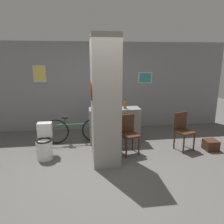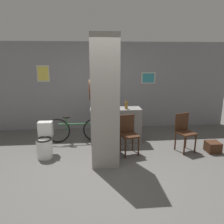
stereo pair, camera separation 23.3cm
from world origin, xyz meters
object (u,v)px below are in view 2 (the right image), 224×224
(chair_by_doorway, at_px, (184,130))
(bicycle, at_px, (77,130))
(bottle_tall, at_px, (126,105))
(toilet, at_px, (45,142))
(chair_near_pillar, at_px, (128,133))

(chair_by_doorway, height_order, bicycle, chair_by_doorway)
(bicycle, xyz_separation_m, bottle_tall, (1.27, -0.10, 0.65))
(toilet, relative_size, bottle_tall, 2.82)
(chair_by_doorway, distance_m, bicycle, 2.66)
(bicycle, bearing_deg, chair_near_pillar, -32.57)
(toilet, relative_size, chair_by_doorway, 0.85)
(chair_near_pillar, relative_size, bottle_tall, 3.33)
(chair_near_pillar, height_order, bottle_tall, bottle_tall)
(chair_near_pillar, height_order, chair_by_doorway, same)
(chair_near_pillar, bearing_deg, chair_by_doorway, -12.46)
(toilet, height_order, chair_near_pillar, chair_near_pillar)
(toilet, bearing_deg, bottle_tall, 19.35)
(bicycle, relative_size, bottle_tall, 6.11)
(bicycle, distance_m, bottle_tall, 1.43)
(toilet, height_order, bottle_tall, bottle_tall)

